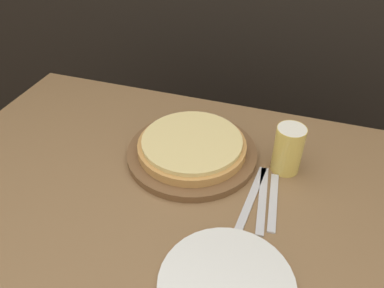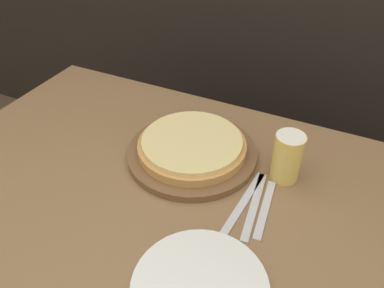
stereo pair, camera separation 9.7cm
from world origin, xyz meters
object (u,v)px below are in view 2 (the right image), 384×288
beer_glass (287,155)px  fork (244,202)px  dinner_knife (254,205)px  pizza_on_board (192,149)px  spoon (265,209)px  dinner_plate (200,288)px

beer_glass → fork: size_ratio=0.58×
beer_glass → dinner_knife: bearing=-105.2°
pizza_on_board → beer_glass: (0.24, 0.03, 0.04)m
dinner_knife → beer_glass: bearing=74.8°
dinner_knife → spoon: (0.02, 0.00, 0.00)m
pizza_on_board → fork: 0.21m
beer_glass → fork: (-0.06, -0.13, -0.07)m
beer_glass → dinner_knife: 0.15m
fork → dinner_knife: size_ratio=1.00×
beer_glass → fork: beer_glass is taller
fork → dinner_knife: 0.03m
pizza_on_board → dinner_plate: size_ratio=1.33×
beer_glass → fork: bearing=-115.2°
beer_glass → dinner_plate: (-0.06, -0.37, -0.06)m
dinner_plate → fork: size_ratio=1.19×
beer_glass → dinner_plate: size_ratio=0.49×
pizza_on_board → spoon: pizza_on_board is taller
beer_glass → dinner_plate: bearing=-99.2°
pizza_on_board → dinner_plate: pizza_on_board is taller
pizza_on_board → spoon: 0.25m
beer_glass → spoon: 0.14m
beer_glass → dinner_plate: beer_glass is taller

